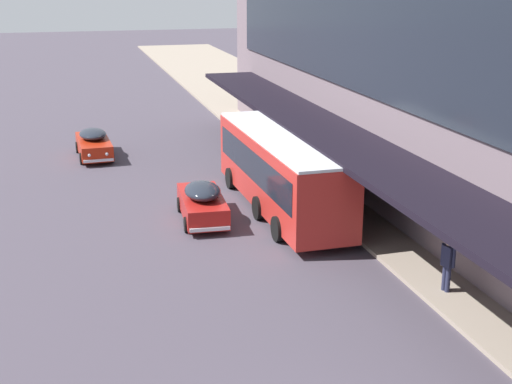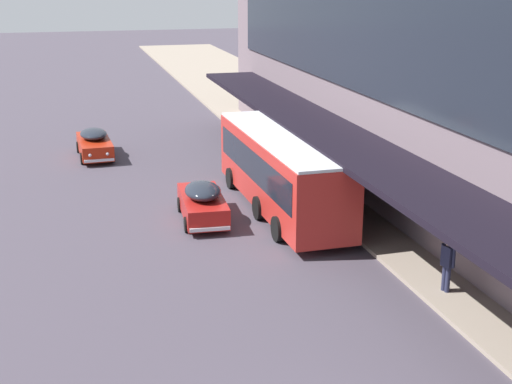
% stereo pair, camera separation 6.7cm
% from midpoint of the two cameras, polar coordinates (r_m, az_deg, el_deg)
% --- Properties ---
extents(transit_bus_kerbside_front, '(2.99, 11.45, 3.36)m').
position_cam_midpoint_polar(transit_bus_kerbside_front, '(30.71, 1.94, 1.93)').
color(transit_bus_kerbside_front, red).
rests_on(transit_bus_kerbside_front, ground).
extents(sedan_trailing_near, '(1.97, 4.73, 1.57)m').
position_cam_midpoint_polar(sedan_trailing_near, '(41.12, -12.90, 3.80)').
color(sedan_trailing_near, '#B0250F').
rests_on(sedan_trailing_near, ground).
extents(sedan_lead_near, '(2.01, 4.55, 1.68)m').
position_cam_midpoint_polar(sedan_lead_near, '(29.80, -4.38, -0.80)').
color(sedan_lead_near, '#A81B17').
rests_on(sedan_lead_near, ground).
extents(pedestrian_at_kerb, '(0.33, 0.61, 1.86)m').
position_cam_midpoint_polar(pedestrian_at_kerb, '(23.61, 15.01, -5.37)').
color(pedestrian_at_kerb, '#242642').
rests_on(pedestrian_at_kerb, sidewalk_kerb).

